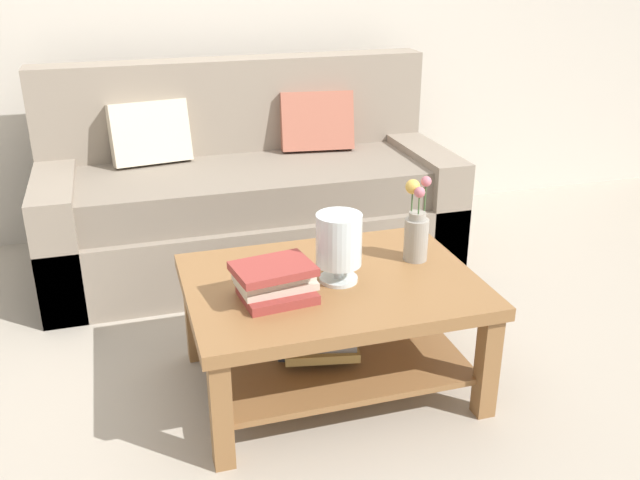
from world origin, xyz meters
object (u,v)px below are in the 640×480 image
Objects in this scene: couch at (248,197)px; book_stack_main at (275,281)px; coffee_table at (330,311)px; flower_pitcher at (416,229)px; glass_hurricane_vase at (339,242)px.

book_stack_main is (-0.17, -1.36, 0.17)m from couch.
coffee_table is 3.18× the size of flower_pitcher.
coffee_table is at bearing 148.52° from glass_hurricane_vase.
glass_hurricane_vase is (0.03, -0.02, 0.29)m from coffee_table.
glass_hurricane_vase is at bearing -31.48° from coffee_table.
book_stack_main is 1.16× the size of glass_hurricane_vase.
coffee_table is at bearing -87.32° from couch.
couch reaches higher than glass_hurricane_vase.
couch is 1.30m from flower_pitcher.
flower_pitcher is at bearing 15.27° from glass_hurricane_vase.
couch is at bearing 92.68° from coffee_table.
coffee_table is 4.11× the size of glass_hurricane_vase.
coffee_table is at bearing -168.05° from flower_pitcher.
glass_hurricane_vase reaches higher than coffee_table.
couch reaches higher than coffee_table.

